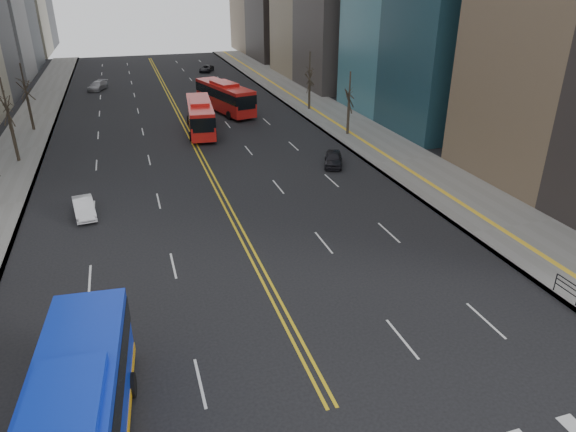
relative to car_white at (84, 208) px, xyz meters
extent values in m
cube|color=slate|center=(27.34, 18.11, -0.55)|extent=(7.00, 130.00, 0.15)
cube|color=slate|center=(-6.66, 18.11, -0.55)|extent=(5.00, 130.00, 0.15)
cube|color=gold|center=(9.64, 28.11, -0.62)|extent=(0.15, 100.00, 0.01)
cube|color=gold|center=(10.04, 28.11, -0.62)|extent=(0.15, 100.00, 0.01)
cylinder|color=black|center=(24.14, -17.89, 0.03)|extent=(0.06, 0.06, 1.00)
cylinder|color=#30271D|center=(-6.16, 14.11, 1.38)|extent=(0.28, 0.28, 4.00)
cylinder|color=#30271D|center=(-6.16, 25.11, 1.28)|extent=(0.28, 0.28, 3.80)
cylinder|color=#30271D|center=(25.84, 13.11, 1.13)|extent=(0.28, 0.28, 3.50)
cylinder|color=#30271D|center=(25.84, 25.11, 1.25)|extent=(0.28, 0.28, 3.75)
cube|color=#0C29B6|center=(0.69, -22.89, 3.05)|extent=(2.65, 4.87, 0.40)
cylinder|color=black|center=(-0.31, -18.50, -0.12)|extent=(0.39, 1.02, 1.00)
cylinder|color=black|center=(2.47, -18.75, -0.12)|extent=(0.39, 1.02, 1.00)
cube|color=red|center=(11.23, 19.16, 1.12)|extent=(3.51, 10.99, 2.79)
cube|color=black|center=(11.23, 19.16, 1.68)|extent=(3.58, 11.02, 1.01)
cube|color=red|center=(11.23, 19.16, 2.62)|extent=(2.33, 3.96, 0.40)
cylinder|color=black|center=(9.67, 15.84, -0.12)|extent=(0.40, 1.02, 1.00)
cylinder|color=black|center=(12.11, 15.60, -0.12)|extent=(0.40, 1.02, 1.00)
cylinder|color=black|center=(10.35, 22.72, -0.12)|extent=(0.40, 1.02, 1.00)
cylinder|color=black|center=(12.80, 22.48, -0.12)|extent=(0.40, 1.02, 1.00)
cube|color=red|center=(15.54, 27.28, 1.24)|extent=(5.41, 11.88, 3.02)
cube|color=black|center=(15.54, 27.28, 1.82)|extent=(5.47, 11.91, 1.08)
cube|color=red|center=(15.54, 27.28, 2.85)|extent=(3.04, 4.45, 0.40)
cylinder|color=black|center=(15.17, 23.36, -0.12)|extent=(0.54, 1.04, 1.00)
cylinder|color=black|center=(17.73, 24.01, -0.12)|extent=(0.54, 1.04, 1.00)
cylinder|color=black|center=(13.35, 30.55, -0.12)|extent=(0.54, 1.04, 1.00)
cylinder|color=black|center=(15.90, 31.20, -0.12)|extent=(0.54, 1.04, 1.00)
imported|color=white|center=(0.00, 0.00, 0.00)|extent=(1.81, 3.93, 1.25)
imported|color=black|center=(20.69, 4.54, 0.02)|extent=(2.85, 4.07, 1.29)
imported|color=#9F9EA3|center=(0.18, 46.46, 0.02)|extent=(3.37, 4.76, 1.28)
imported|color=black|center=(18.26, 57.65, -0.06)|extent=(3.38, 4.45, 1.12)
camera|label=1|loc=(3.64, -35.56, 14.64)|focal=32.00mm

